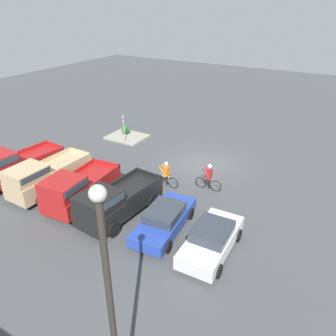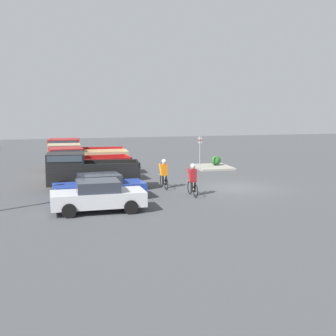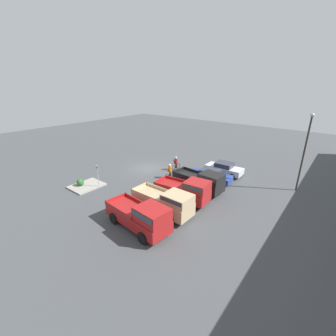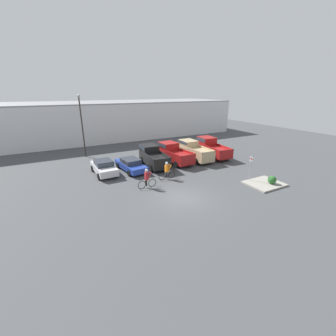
{
  "view_description": "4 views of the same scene",
  "coord_description": "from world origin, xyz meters",
  "views": [
    {
      "loc": [
        -8.66,
        20.15,
        10.85
      ],
      "look_at": [
        0.83,
        3.95,
        1.2
      ],
      "focal_mm": 35.0,
      "sensor_mm": 36.0,
      "label": 1
    },
    {
      "loc": [
        -25.82,
        10.28,
        5.14
      ],
      "look_at": [
        0.83,
        3.95,
        1.2
      ],
      "focal_mm": 50.0,
      "sensor_mm": 36.0,
      "label": 2
    },
    {
      "loc": [
        19.62,
        19.02,
        10.3
      ],
      "look_at": [
        0.83,
        3.95,
        1.2
      ],
      "focal_mm": 24.0,
      "sensor_mm": 36.0,
      "label": 3
    },
    {
      "loc": [
        -8.81,
        -13.95,
        8.23
      ],
      "look_at": [
        0.83,
        3.95,
        1.2
      ],
      "focal_mm": 24.0,
      "sensor_mm": 36.0,
      "label": 4
    }
  ],
  "objects": [
    {
      "name": "pickup_truck_1",
      "position": [
        4.12,
        8.73,
        1.14
      ],
      "size": [
        2.61,
        5.22,
        2.22
      ],
      "color": "maroon",
      "rests_on": "ground_plane"
    },
    {
      "name": "pickup_truck_2",
      "position": [
        6.96,
        8.6,
        1.13
      ],
      "size": [
        2.2,
        5.48,
        2.19
      ],
      "color": "tan",
      "rests_on": "ground_plane"
    },
    {
      "name": "sedan_1",
      "position": [
        -1.45,
        8.2,
        0.68
      ],
      "size": [
        2.35,
        4.87,
        1.33
      ],
      "color": "#233D9E",
      "rests_on": "ground_plane"
    },
    {
      "name": "pickup_truck_3",
      "position": [
        9.8,
        8.69,
        1.2
      ],
      "size": [
        2.58,
        5.71,
        2.33
      ],
      "color": "maroon",
      "rests_on": "ground_plane"
    },
    {
      "name": "cyclist_1",
      "position": [
        -1.73,
        3.17,
        0.9
      ],
      "size": [
        1.77,
        0.46,
        1.8
      ],
      "color": "black",
      "rests_on": "ground_plane"
    },
    {
      "name": "ground_plane",
      "position": [
        0.0,
        0.0,
        0.0
      ],
      "size": [
        80.0,
        80.0,
        0.0
      ],
      "primitive_type": "plane",
      "color": "#424447"
    },
    {
      "name": "cyclist_0",
      "position": [
        0.83,
        4.2,
        0.9
      ],
      "size": [
        1.82,
        0.46,
        1.77
      ],
      "color": "black",
      "rests_on": "ground_plane"
    },
    {
      "name": "pickup_truck_0",
      "position": [
        1.39,
        8.7,
        1.12
      ],
      "size": [
        2.45,
        5.4,
        2.17
      ],
      "color": "black",
      "rests_on": "ground_plane"
    },
    {
      "name": "fire_lane_sign",
      "position": [
        7.44,
        -0.07,
        1.54
      ],
      "size": [
        0.08,
        0.3,
        2.56
      ],
      "color": "#9E9EA3",
      "rests_on": "ground_plane"
    },
    {
      "name": "sedan_0",
      "position": [
        -4.25,
        8.52,
        0.74
      ],
      "size": [
        2.11,
        4.39,
        1.48
      ],
      "color": "silver",
      "rests_on": "ground_plane"
    },
    {
      "name": "shrub",
      "position": [
        8.55,
        -1.75,
        0.52
      ],
      "size": [
        0.75,
        0.75,
        0.75
      ],
      "color": "#286028",
      "rests_on": "curb_island"
    },
    {
      "name": "curb_island",
      "position": [
        8.12,
        -1.32,
        0.07
      ],
      "size": [
        3.23,
        2.67,
        0.15
      ],
      "primitive_type": "cube",
      "color": "gray",
      "rests_on": "ground_plane"
    }
  ]
}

